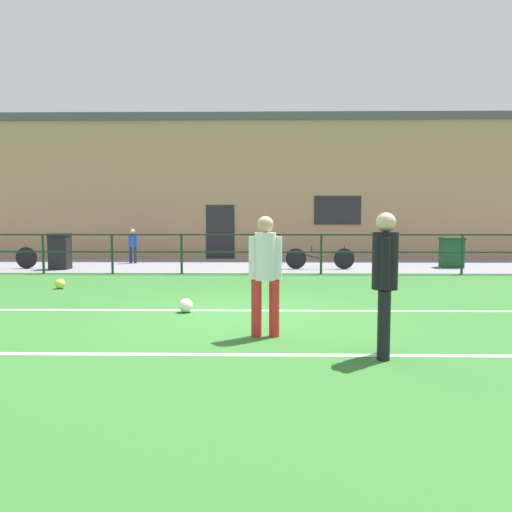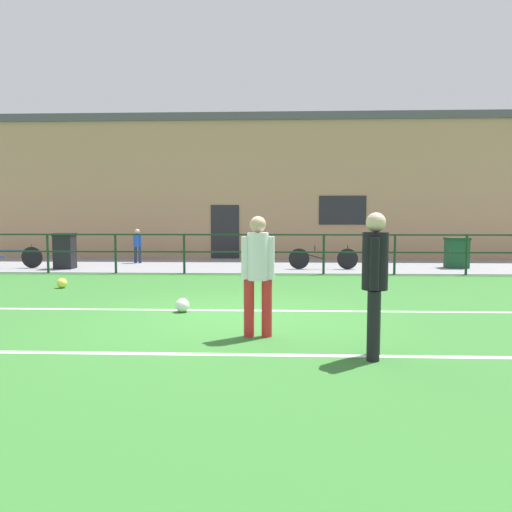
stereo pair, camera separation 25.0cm
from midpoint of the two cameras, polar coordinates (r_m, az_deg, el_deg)
ground at (r=7.94m, az=-2.63°, el=-7.34°), size 60.00×44.00×0.04m
field_line_touchline at (r=8.47m, az=-2.40°, el=-6.44°), size 36.00×0.11×0.00m
field_line_hash at (r=5.83m, az=-3.99°, el=-11.54°), size 36.00×0.11×0.00m
pavement_strip at (r=16.34m, az=-0.78°, el=-1.08°), size 48.00×5.00×0.02m
perimeter_fence at (r=13.79m, az=-1.09°, el=0.95°), size 36.07×0.07×1.15m
clubhouse_facade at (r=20.00m, az=-0.46°, el=8.03°), size 28.00×2.56×5.63m
player_goalkeeper at (r=5.71m, az=13.76°, el=-2.26°), size 0.29×0.45×1.68m
player_striker at (r=6.51m, az=0.01°, el=-1.51°), size 0.45×0.29×1.64m
soccer_ball_match at (r=8.39m, az=-9.13°, el=-5.79°), size 0.24×0.24×0.24m
soccer_ball_spare at (r=11.91m, az=-22.69°, el=-3.04°), size 0.23×0.23×0.23m
spectator_child at (r=17.42m, az=-14.73°, el=1.40°), size 0.32×0.21×1.20m
bicycle_parked_0 at (r=15.09m, az=7.08°, el=-0.27°), size 2.14×0.04×0.74m
trash_bin_0 at (r=16.64m, az=21.69°, el=0.42°), size 0.67×0.57×0.97m
trash_bin_1 at (r=16.18m, az=-22.55°, el=0.54°), size 0.60×0.51×1.11m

